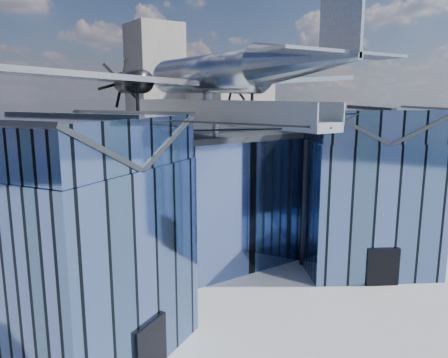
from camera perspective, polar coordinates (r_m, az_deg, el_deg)
ground_plane at (r=29.41m, az=2.27°, el=-14.54°), size 120.00×120.00×0.00m
museum at (r=32.20m, az=-3.83°, el=-1.84°), size 32.88×24.50×17.60m
bg_towers at (r=73.88m, az=-20.93°, el=8.18°), size 77.00×24.50×26.00m
tree_plaza_e at (r=49.64m, az=24.79°, el=-0.48°), size 4.51×4.51×5.45m
tree_side_e at (r=48.52m, az=24.52°, el=-0.65°), size 4.05×4.05×5.52m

